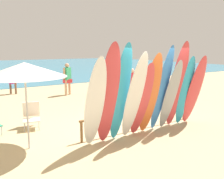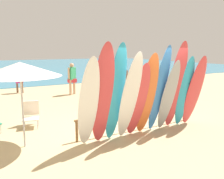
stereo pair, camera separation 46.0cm
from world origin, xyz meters
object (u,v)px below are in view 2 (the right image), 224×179
at_px(surfboard_red_4, 138,101).
at_px(surfboard_teal_2, 116,94).
at_px(surfboard_teal_9, 185,92).
at_px(beachgoer_near_rack, 72,76).
at_px(beach_chair_red, 31,113).
at_px(surfboard_grey_7, 168,96).
at_px(surfboard_red_10, 194,91).
at_px(surfboard_white_3, 130,97).
at_px(distant_boat, 10,75).
at_px(beachgoer_photographing, 122,79).
at_px(surfboard_rack, 138,114).
at_px(beach_umbrella, 20,69).
at_px(surfboard_red_8, 176,86).
at_px(surfboard_red_1, 103,95).
at_px(beachgoer_midbeach, 19,78).
at_px(beachgoer_by_water, 135,83).
at_px(surfboard_blue_6, 159,90).
at_px(surfboard_orange_5, 147,95).
at_px(surfboard_white_0, 89,103).

bearing_deg(surfboard_red_4, surfboard_teal_2, 176.93).
bearing_deg(surfboard_teal_2, surfboard_teal_9, -4.52).
bearing_deg(beachgoer_near_rack, beach_chair_red, 22.48).
xyz_separation_m(surfboard_grey_7, surfboard_red_10, (1.08, 0.00, 0.05)).
bearing_deg(beachgoer_near_rack, surfboard_white_3, 49.23).
distance_m(surfboard_teal_9, distant_boat, 17.75).
bearing_deg(beachgoer_photographing, surfboard_rack, 106.55).
bearing_deg(surfboard_white_3, beachgoer_photographing, 58.66).
relative_size(surfboard_rack, beachgoer_near_rack, 2.36).
xyz_separation_m(surfboard_grey_7, beachgoer_photographing, (1.47, 5.10, -0.16)).
xyz_separation_m(surfboard_red_10, beach_umbrella, (-5.04, 0.89, 0.84)).
bearing_deg(surfboard_rack, surfboard_red_4, -124.99).
height_order(surfboard_red_8, beachgoer_photographing, surfboard_red_8).
distance_m(surfboard_red_1, beachgoer_near_rack, 7.12).
relative_size(beachgoer_photographing, beachgoer_midbeach, 1.09).
bearing_deg(beachgoer_by_water, surfboard_blue_6, 92.45).
distance_m(surfboard_red_8, beachgoer_midbeach, 9.40).
relative_size(surfboard_white_3, surfboard_grey_7, 1.12).
bearing_deg(beachgoer_midbeach, beach_umbrella, 120.21).
bearing_deg(surfboard_red_8, beach_chair_red, 154.12).
height_order(surfboard_rack, surfboard_white_3, surfboard_white_3).
bearing_deg(beachgoer_midbeach, surfboard_orange_5, 141.37).
bearing_deg(beachgoer_near_rack, surfboard_white_0, 39.99).
distance_m(beachgoer_near_rack, beach_chair_red, 5.37).
distance_m(surfboard_red_1, surfboard_red_8, 2.52).
relative_size(surfboard_white_0, surfboard_red_10, 1.03).
bearing_deg(surfboard_blue_6, surfboard_teal_2, 175.70).
bearing_deg(beachgoer_photographing, surfboard_white_0, 93.84).
bearing_deg(surfboard_orange_5, beach_umbrella, 169.73).
height_order(surfboard_white_0, surfboard_grey_7, surfboard_white_0).
relative_size(surfboard_grey_7, beachgoer_by_water, 1.44).
bearing_deg(beachgoer_midbeach, beachgoer_by_water, 169.37).
bearing_deg(surfboard_white_3, surfboard_orange_5, 6.38).
distance_m(surfboard_rack, surfboard_red_1, 1.75).
relative_size(surfboard_teal_2, surfboard_red_10, 1.14).
relative_size(surfboard_white_3, surfboard_teal_9, 1.09).
xyz_separation_m(surfboard_white_3, beachgoer_near_rack, (0.83, 7.01, -0.22)).
bearing_deg(surfboard_red_10, beachgoer_photographing, 89.16).
height_order(surfboard_teal_9, beachgoer_by_water, surfboard_teal_9).
bearing_deg(surfboard_teal_2, surfboard_red_10, -6.29).
bearing_deg(surfboard_red_4, surfboard_orange_5, 2.98).
bearing_deg(beachgoer_by_water, surfboard_red_4, 83.95).
height_order(surfboard_teal_9, beachgoer_midbeach, surfboard_teal_9).
xyz_separation_m(surfboard_red_1, beachgoer_near_rack, (1.59, 6.93, -0.33)).
bearing_deg(surfboard_orange_5, distant_boat, 101.32).
xyz_separation_m(surfboard_rack, beachgoer_photographing, (2.18, 4.54, 0.42)).
height_order(surfboard_red_8, surfboard_red_10, surfboard_red_8).
xyz_separation_m(surfboard_red_1, surfboard_teal_9, (2.90, 0.07, -0.19)).
distance_m(surfboard_blue_6, beachgoer_near_rack, 6.91).
relative_size(surfboard_grey_7, distant_boat, 0.60).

